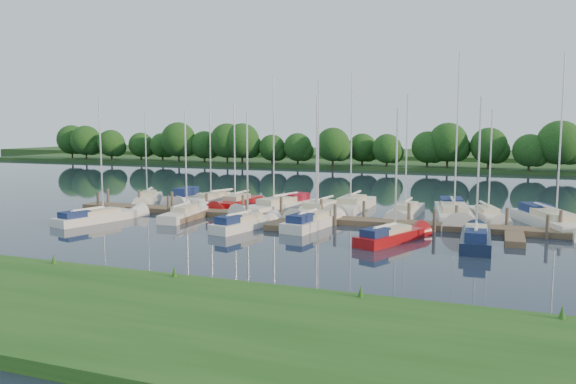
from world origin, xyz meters
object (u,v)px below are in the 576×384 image
(dock, at_px, (292,219))
(sailboat_s_2, at_px, (244,225))
(sailboat_n_5, at_px, (319,212))
(motorboat, at_px, (185,199))
(sailboat_n_0, at_px, (148,200))

(dock, relative_size, sailboat_s_2, 4.56)
(sailboat_n_5, bearing_deg, dock, 79.06)
(dock, bearing_deg, sailboat_n_5, 72.40)
(motorboat, bearing_deg, sailboat_n_0, 30.32)
(dock, distance_m, sailboat_n_5, 3.61)
(sailboat_n_0, xyz_separation_m, sailboat_s_2, (14.69, -9.37, 0.05))
(motorboat, xyz_separation_m, sailboat_s_2, (11.54, -11.04, -0.04))
(sailboat_s_2, bearing_deg, sailboat_n_0, 160.67)
(sailboat_n_0, height_order, sailboat_s_2, sailboat_n_0)
(sailboat_n_5, bearing_deg, motorboat, -5.88)
(dock, relative_size, sailboat_n_0, 4.35)
(sailboat_n_0, height_order, sailboat_n_5, sailboat_n_5)
(sailboat_n_0, bearing_deg, sailboat_n_5, 150.26)
(dock, height_order, sailboat_n_0, sailboat_n_0)
(dock, height_order, sailboat_s_2, sailboat_s_2)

